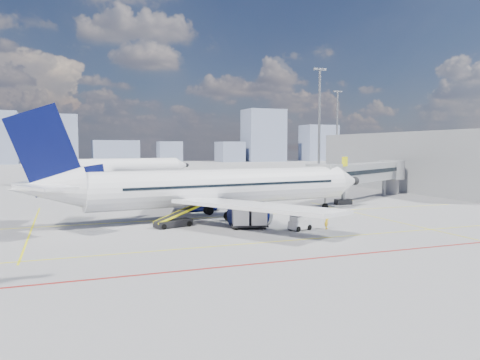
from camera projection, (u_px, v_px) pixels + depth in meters
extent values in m
plane|color=gray|center=(263.00, 228.00, 43.15)|extent=(420.00, 420.00, 0.00)
cube|color=yellow|center=(234.00, 216.00, 50.62)|extent=(60.00, 0.18, 0.01)
cube|color=yellow|center=(293.00, 240.00, 37.56)|extent=(80.00, 0.15, 0.01)
cube|color=yellow|center=(376.00, 217.00, 49.97)|extent=(0.15, 28.00, 0.01)
cube|color=yellow|center=(32.00, 227.00, 43.55)|extent=(0.15, 30.00, 0.01)
cube|color=maroon|center=(333.00, 256.00, 31.96)|extent=(90.00, 0.25, 0.01)
cube|color=#919599|center=(362.00, 173.00, 65.81)|extent=(20.84, 13.93, 2.60)
cube|color=black|center=(362.00, 171.00, 65.80)|extent=(20.52, 13.82, 0.55)
cube|color=#919599|center=(324.00, 176.00, 57.17)|extent=(4.49, 4.56, 3.00)
cube|color=black|center=(343.00, 202.00, 61.08)|extent=(2.20, 1.00, 0.70)
cylinder|color=slate|center=(343.00, 192.00, 60.99)|extent=(0.56, 0.56, 2.70)
cylinder|color=slate|center=(384.00, 183.00, 71.93)|extent=(0.60, 0.60, 3.90)
cylinder|color=#919599|center=(392.00, 170.00, 74.72)|extent=(4.00, 4.00, 3.00)
cylinder|color=gray|center=(391.00, 182.00, 74.86)|extent=(2.40, 2.40, 3.90)
cube|color=yellow|center=(345.00, 162.00, 57.85)|extent=(1.26, 0.82, 1.20)
cube|color=#919599|center=(414.00, 162.00, 81.20)|extent=(10.00, 42.00, 10.00)
cube|color=black|center=(392.00, 162.00, 79.50)|extent=(0.25, 40.00, 4.50)
cylinder|color=slate|center=(319.00, 125.00, 107.02)|extent=(0.56, 0.56, 25.00)
cube|color=slate|center=(320.00, 69.00, 106.14)|extent=(3.20, 0.40, 0.50)
cube|color=#ADB0B4|center=(316.00, 69.00, 105.48)|extent=(0.60, 0.15, 0.35)
cube|color=#ADB0B4|center=(321.00, 69.00, 105.90)|extent=(0.60, 0.15, 0.35)
cube|color=#ADB0B4|center=(325.00, 69.00, 106.33)|extent=(0.60, 0.15, 0.35)
cylinder|color=slate|center=(337.00, 132.00, 149.22)|extent=(0.56, 0.56, 25.00)
cube|color=slate|center=(338.00, 91.00, 148.33)|extent=(3.20, 0.40, 0.50)
cube|color=#ADB0B4|center=(335.00, 91.00, 147.67)|extent=(0.60, 0.15, 0.35)
cube|color=#ADB0B4|center=(338.00, 91.00, 148.10)|extent=(0.60, 0.15, 0.35)
cube|color=#ADB0B4|center=(341.00, 91.00, 148.52)|extent=(0.60, 0.15, 0.35)
cube|color=slate|center=(5.00, 138.00, 205.13)|extent=(10.48, 9.32, 23.42)
cube|color=slate|center=(64.00, 139.00, 213.83)|extent=(11.55, 14.21, 22.34)
cube|color=slate|center=(116.00, 152.00, 222.28)|extent=(21.09, 12.77, 10.79)
cube|color=slate|center=(170.00, 152.00, 231.47)|extent=(11.27, 9.49, 10.34)
cube|color=slate|center=(230.00, 152.00, 242.67)|extent=(12.12, 14.44, 10.37)
cube|color=slate|center=(263.00, 136.00, 248.82)|extent=(20.39, 15.58, 27.43)
cube|color=slate|center=(319.00, 143.00, 261.00)|extent=(18.51, 13.28, 19.77)
cylinder|color=silver|center=(227.00, 186.00, 49.76)|extent=(29.65, 7.53, 3.82)
cone|color=silver|center=(346.00, 181.00, 57.49)|extent=(3.99, 4.24, 3.82)
sphere|color=black|center=(355.00, 181.00, 58.13)|extent=(1.21, 1.21, 1.08)
cone|color=silver|center=(46.00, 188.00, 41.35)|extent=(6.71, 4.59, 3.82)
cube|color=black|center=(338.00, 177.00, 56.85)|extent=(1.65, 1.65, 0.44)
cube|color=silver|center=(184.00, 190.00, 56.91)|extent=(9.53, 16.96, 0.57)
cube|color=silver|center=(256.00, 206.00, 41.38)|extent=(12.77, 16.47, 0.57)
cylinder|color=#070C3A|center=(201.00, 202.00, 54.69)|extent=(3.79, 2.68, 2.25)
cylinder|color=#070C3A|center=(249.00, 215.00, 44.68)|extent=(3.79, 2.68, 2.25)
cylinder|color=#ADB0B4|center=(216.00, 202.00, 55.57)|extent=(0.63, 2.34, 2.31)
cylinder|color=#ADB0B4|center=(265.00, 213.00, 45.56)|extent=(0.63, 2.34, 2.31)
cube|color=#070C3A|center=(45.00, 150.00, 41.11)|extent=(6.70, 1.17, 8.36)
cube|color=#070C3A|center=(74.00, 176.00, 42.38)|extent=(5.52, 1.00, 2.11)
cube|color=silver|center=(38.00, 182.00, 43.90)|extent=(4.24, 6.05, 0.22)
cube|color=silver|center=(45.00, 187.00, 38.38)|extent=(5.25, 6.23, 0.22)
cylinder|color=slate|center=(325.00, 202.00, 56.14)|extent=(0.31, 0.31, 1.80)
cylinder|color=black|center=(325.00, 206.00, 56.17)|extent=(0.79, 0.37, 0.76)
cylinder|color=slate|center=(209.00, 208.00, 51.72)|extent=(0.36, 0.36, 1.60)
cylinder|color=black|center=(209.00, 210.00, 51.74)|extent=(1.07, 0.77, 1.00)
cylinder|color=slate|center=(229.00, 213.00, 47.23)|extent=(0.36, 0.36, 1.60)
cylinder|color=black|center=(229.00, 216.00, 47.25)|extent=(1.07, 0.77, 1.00)
cube|color=black|center=(223.00, 182.00, 51.63)|extent=(23.93, 3.17, 0.25)
cube|color=black|center=(239.00, 185.00, 48.30)|extent=(23.93, 3.17, 0.25)
cylinder|color=silver|center=(118.00, 167.00, 100.87)|extent=(27.46, 9.24, 3.55)
cone|color=silver|center=(182.00, 165.00, 109.17)|extent=(3.96, 4.16, 3.55)
sphere|color=black|center=(187.00, 165.00, 109.87)|extent=(1.19, 1.19, 1.00)
cone|color=silver|center=(35.00, 166.00, 91.84)|extent=(6.45, 4.70, 3.55)
cube|color=black|center=(177.00, 163.00, 108.50)|extent=(1.62, 1.62, 0.41)
cube|color=silver|center=(100.00, 170.00, 107.06)|extent=(7.72, 15.68, 0.53)
cube|color=silver|center=(124.00, 173.00, 93.33)|extent=(12.71, 14.93, 0.53)
cylinder|color=#070C3A|center=(108.00, 175.00, 105.19)|extent=(3.65, 2.74, 2.10)
cylinder|color=#070C3A|center=(124.00, 178.00, 96.35)|extent=(3.65, 2.74, 2.10)
cylinder|color=#ADB0B4|center=(116.00, 175.00, 106.13)|extent=(0.77, 2.17, 2.15)
cylinder|color=#ADB0B4|center=(132.00, 178.00, 97.29)|extent=(0.77, 2.17, 2.15)
cube|color=navy|center=(34.00, 150.00, 91.62)|extent=(6.16, 1.60, 7.77)
cube|color=navy|center=(47.00, 161.00, 92.96)|extent=(5.08, 1.35, 1.96)
cube|color=silver|center=(30.00, 164.00, 94.06)|extent=(3.56, 5.49, 0.20)
cube|color=silver|center=(35.00, 165.00, 89.18)|extent=(5.13, 5.76, 0.20)
cylinder|color=black|center=(110.00, 179.00, 102.55)|extent=(1.11, 0.85, 1.00)
cylinder|color=black|center=(117.00, 180.00, 98.59)|extent=(1.11, 0.85, 1.00)
cylinder|color=black|center=(170.00, 178.00, 107.75)|extent=(0.80, 0.43, 0.76)
cube|color=silver|center=(300.00, 225.00, 42.08)|extent=(2.17, 1.59, 0.71)
cube|color=silver|center=(297.00, 219.00, 41.83)|extent=(1.15, 1.23, 0.53)
cube|color=black|center=(297.00, 217.00, 41.82)|extent=(1.05, 1.17, 0.31)
cylinder|color=black|center=(298.00, 229.00, 41.28)|extent=(0.53, 0.33, 0.50)
cylinder|color=black|center=(290.00, 228.00, 42.05)|extent=(0.53, 0.33, 0.50)
cylinder|color=black|center=(309.00, 227.00, 42.15)|extent=(0.53, 0.33, 0.50)
cylinder|color=black|center=(301.00, 226.00, 42.92)|extent=(0.53, 0.33, 0.50)
cube|color=black|center=(249.00, 226.00, 42.84)|extent=(3.57, 2.25, 0.17)
cube|color=silver|center=(240.00, 217.00, 42.69)|extent=(1.72, 1.69, 1.43)
cube|color=silver|center=(258.00, 217.00, 42.87)|extent=(1.72, 1.69, 1.43)
cylinder|color=black|center=(236.00, 229.00, 42.07)|extent=(0.32, 0.20, 0.29)
cylinder|color=black|center=(235.00, 226.00, 43.34)|extent=(0.32, 0.20, 0.29)
cylinder|color=black|center=(264.00, 228.00, 42.35)|extent=(0.32, 0.20, 0.29)
cylinder|color=black|center=(262.00, 226.00, 43.63)|extent=(0.32, 0.20, 0.29)
cube|color=black|center=(173.00, 223.00, 43.72)|extent=(3.81, 2.34, 0.60)
cube|color=black|center=(179.00, 213.00, 44.08)|extent=(5.14, 2.42, 1.58)
cube|color=yellow|center=(177.00, 212.00, 44.45)|extent=(4.91, 1.68, 1.64)
cube|color=yellow|center=(182.00, 213.00, 43.72)|extent=(4.91, 1.68, 1.64)
cylinder|color=black|center=(164.00, 227.00, 42.40)|extent=(0.55, 0.36, 0.51)
cylinder|color=black|center=(157.00, 225.00, 43.33)|extent=(0.55, 0.36, 0.51)
cylinder|color=black|center=(189.00, 224.00, 44.12)|extent=(0.55, 0.36, 0.51)
cylinder|color=black|center=(182.00, 222.00, 45.05)|extent=(0.55, 0.36, 0.51)
imported|color=yellow|center=(327.00, 221.00, 42.68)|extent=(0.65, 0.66, 1.53)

